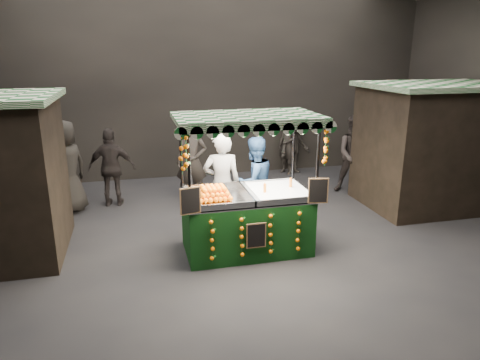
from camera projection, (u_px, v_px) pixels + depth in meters
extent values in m
plane|color=black|center=(253.00, 254.00, 7.24)|extent=(12.00, 12.00, 0.00)
cube|color=black|center=(201.00, 80.00, 11.19)|extent=(12.00, 0.10, 5.00)
cube|color=black|center=(434.00, 148.00, 9.30)|extent=(2.80, 2.00, 2.50)
cube|color=#104A1A|center=(442.00, 85.00, 8.93)|extent=(3.00, 2.20, 0.10)
cube|color=black|center=(246.00, 224.00, 7.29)|extent=(2.02, 1.10, 0.92)
cube|color=#AFB1B6|center=(247.00, 197.00, 7.15)|extent=(2.02, 1.10, 0.04)
cylinder|color=black|center=(191.00, 203.00, 6.39)|extent=(0.05, 0.05, 2.21)
cylinder|color=black|center=(316.00, 192.00, 6.84)|extent=(0.05, 0.05, 2.21)
cylinder|color=black|center=(182.00, 182.00, 7.37)|extent=(0.05, 0.05, 2.21)
cylinder|color=black|center=(293.00, 175.00, 7.82)|extent=(0.05, 0.05, 2.21)
cube|color=#104A1A|center=(247.00, 117.00, 6.78)|extent=(2.25, 1.33, 0.07)
cube|color=white|center=(279.00, 191.00, 7.26)|extent=(0.90, 0.99, 0.07)
cube|color=black|center=(190.00, 201.00, 6.32)|extent=(0.31, 0.09, 0.40)
cube|color=black|center=(318.00, 191.00, 6.78)|extent=(0.31, 0.09, 0.40)
cube|color=black|center=(256.00, 236.00, 6.72)|extent=(0.31, 0.02, 0.40)
imported|color=slate|center=(222.00, 184.00, 7.89)|extent=(0.74, 0.55, 1.85)
imported|color=navy|center=(254.00, 182.00, 8.23)|extent=(1.02, 0.91, 1.72)
imported|color=#2D2825|center=(192.00, 162.00, 9.48)|extent=(0.76, 0.59, 1.85)
imported|color=#2B2423|center=(355.00, 154.00, 10.20)|extent=(1.08, 0.98, 1.82)
imported|color=black|center=(112.00, 168.00, 9.33)|extent=(1.04, 0.57, 1.68)
imported|color=black|center=(295.00, 145.00, 11.87)|extent=(1.15, 0.93, 1.56)
imported|color=black|center=(66.00, 167.00, 8.86)|extent=(1.11, 1.09, 1.93)
imported|color=#2C2524|center=(374.00, 146.00, 11.15)|extent=(1.60, 1.53, 1.81)
imported|color=#2B2622|center=(287.00, 145.00, 11.82)|extent=(0.60, 0.68, 1.55)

